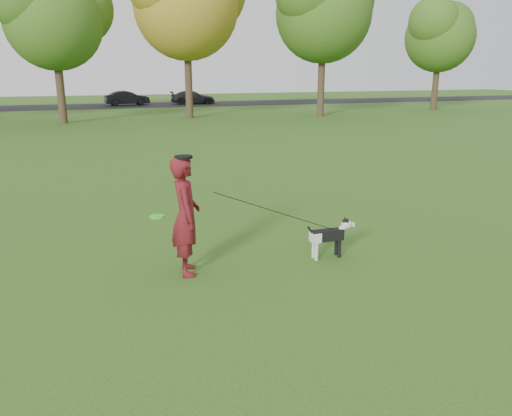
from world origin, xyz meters
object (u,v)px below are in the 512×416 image
object	(u,v)px
man	(186,216)
dog	(331,234)
car_right	(193,97)
car_mid	(127,98)

from	to	relation	value
man	dog	distance (m)	2.58
dog	car_right	xyz separation A→B (m)	(5.52, 39.98, 0.19)
man	car_right	size ratio (longest dim) A/B	0.46
man	car_right	world-z (taller)	man
man	car_right	bearing A→B (deg)	-6.38
man	car_right	distance (m)	40.69
car_right	car_mid	bearing A→B (deg)	95.12
man	car_right	xyz separation A→B (m)	(8.04, 39.89, -0.34)
man	dog	xyz separation A→B (m)	(2.52, -0.09, -0.53)
car_mid	car_right	size ratio (longest dim) A/B	0.93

